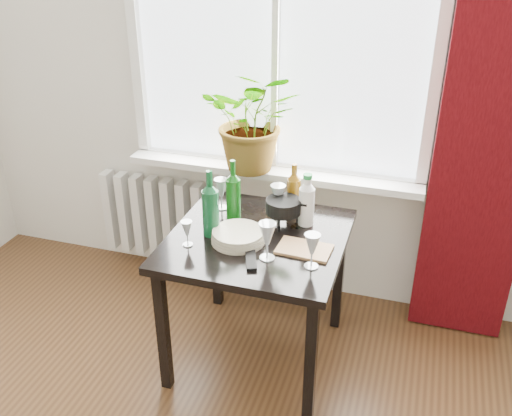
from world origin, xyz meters
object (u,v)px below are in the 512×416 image
(wine_bottle_right, at_px, (233,189))
(cutting_board, at_px, (304,249))
(wineglass_front_right, at_px, (267,241))
(wineglass_far_right, at_px, (312,250))
(wineglass_back_left, at_px, (221,193))
(wine_bottle_left, at_px, (210,203))
(cleaning_bottle, at_px, (307,199))
(radiator, at_px, (162,218))
(plate_stack, at_px, (238,236))
(tv_remote, at_px, (251,260))
(bottle_amber, at_px, (294,189))
(table, at_px, (257,252))
(wineglass_back_center, at_px, (278,201))
(wineglass_front_left, at_px, (187,233))
(potted_plant, at_px, (254,120))
(fondue_pot, at_px, (283,212))

(wine_bottle_right, xyz_separation_m, cutting_board, (0.42, -0.21, -0.16))
(wineglass_front_right, relative_size, wineglass_far_right, 1.10)
(wineglass_back_left, bearing_deg, wine_bottle_left, -79.94)
(wine_bottle_right, xyz_separation_m, cleaning_bottle, (0.37, 0.05, -0.02))
(wine_bottle_left, relative_size, cleaning_bottle, 1.25)
(radiator, bearing_deg, plate_stack, -42.14)
(tv_remote, bearing_deg, bottle_amber, 61.64)
(radiator, bearing_deg, table, -36.54)
(wine_bottle_left, relative_size, wineglass_back_center, 1.86)
(wineglass_front_left, height_order, tv_remote, wineglass_front_left)
(radiator, height_order, tv_remote, tv_remote)
(bottle_amber, xyz_separation_m, wineglass_far_right, (0.20, -0.47, -0.06))
(wineglass_front_right, bearing_deg, wineglass_far_right, -2.13)
(wineglass_back_center, xyz_separation_m, wineglass_back_left, (-0.31, 0.01, -0.01))
(bottle_amber, distance_m, cutting_board, 0.39)
(radiator, bearing_deg, cleaning_bottle, -22.61)
(cutting_board, bearing_deg, plate_stack, -177.70)
(radiator, distance_m, potted_plant, 1.01)
(table, bearing_deg, wineglass_front_left, -148.84)
(table, bearing_deg, cleaning_bottle, 44.52)
(radiator, relative_size, bottle_amber, 2.75)
(wineglass_back_left, height_order, wineglass_front_left, wineglass_back_left)
(wineglass_far_right, xyz_separation_m, tv_remote, (-0.27, -0.04, -0.08))
(table, xyz_separation_m, wineglass_front_right, (0.10, -0.18, 0.19))
(wineglass_back_center, height_order, wineglass_back_left, wineglass_back_center)
(radiator, height_order, wineglass_front_right, wineglass_front_right)
(potted_plant, bearing_deg, radiator, 173.34)
(wineglass_back_left, height_order, cutting_board, wineglass_back_left)
(table, xyz_separation_m, tv_remote, (0.04, -0.23, 0.10))
(wineglass_far_right, relative_size, wineglass_back_center, 0.92)
(wineglass_back_left, bearing_deg, bottle_amber, 7.74)
(cleaning_bottle, bearing_deg, bottle_amber, 135.45)
(bottle_amber, bearing_deg, fondue_pot, -100.11)
(bottle_amber, xyz_separation_m, tv_remote, (-0.07, -0.51, -0.14))
(wine_bottle_left, xyz_separation_m, cutting_board, (0.47, -0.01, -0.17))
(table, distance_m, cleaning_bottle, 0.36)
(wineglass_back_center, relative_size, plate_stack, 0.71)
(table, xyz_separation_m, wine_bottle_right, (-0.17, 0.15, 0.25))
(bottle_amber, relative_size, wineglass_front_left, 2.22)
(cleaning_bottle, distance_m, wineglass_back_center, 0.16)
(potted_plant, distance_m, wine_bottle_left, 0.64)
(potted_plant, height_order, wineglass_front_right, potted_plant)
(cleaning_bottle, relative_size, wineglass_back_center, 1.49)
(radiator, relative_size, fondue_pot, 3.91)
(wineglass_front_right, height_order, tv_remote, wineglass_front_right)
(wineglass_front_left, bearing_deg, wineglass_far_right, -0.76)
(wine_bottle_right, relative_size, wineglass_back_left, 1.85)
(plate_stack, xyz_separation_m, tv_remote, (0.11, -0.16, -0.02))
(wineglass_front_right, bearing_deg, bottle_amber, 89.02)
(wineglass_front_left, bearing_deg, radiator, 124.65)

